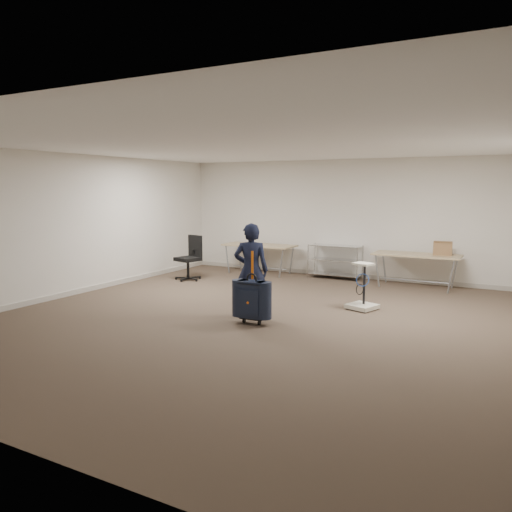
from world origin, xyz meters
The scene contains 10 objects.
ground centered at (0.00, 0.00, 0.00)m, with size 9.00×9.00×0.00m, color #45332A.
room_shell centered at (0.00, 1.38, 0.05)m, with size 8.00×9.00×9.00m.
folding_table_left centered at (-1.90, 3.95, 0.68)m, with size 1.80×0.75×0.73m.
folding_table_right centered at (1.90, 3.95, 0.68)m, with size 1.80×0.75×0.73m.
wire_shelf centered at (0.00, 4.20, 0.44)m, with size 1.22×0.47×0.80m.
person centered at (-0.03, 0.13, 0.78)m, with size 0.57×0.37×1.56m, color black.
suitcase centered at (0.20, -0.26, 0.39)m, with size 0.43×0.27×1.16m.
office_chair centered at (-2.94, 2.43, 0.31)m, with size 0.63×0.63×1.03m.
equipment_cart centered at (1.45, 1.50, 0.22)m, with size 0.57×0.57×0.83m.
cardboard_box centered at (2.41, 4.04, 0.87)m, with size 0.38×0.28×0.28m, color #8F6042.
Camera 1 is at (3.87, -6.96, 2.12)m, focal length 35.00 mm.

